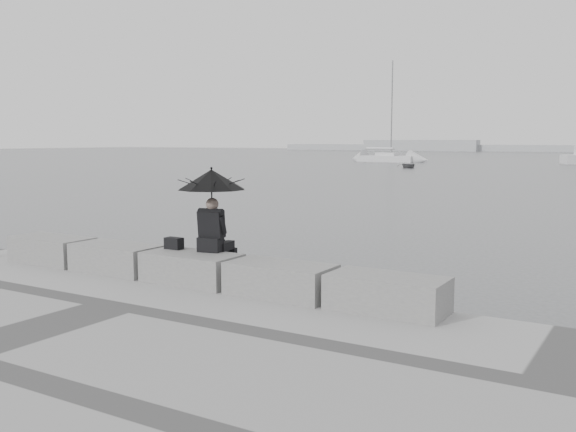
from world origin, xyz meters
The scene contains 10 objects.
ground centered at (0.00, 0.00, 0.00)m, with size 360.00×360.00×0.00m, color #46484B.
stone_block_far_left centered at (-3.40, -0.45, 0.75)m, with size 1.60×0.80×0.50m, color slate.
stone_block_left centered at (-1.70, -0.45, 0.75)m, with size 1.60×0.80×0.50m, color slate.
stone_block_centre centered at (0.00, -0.45, 0.75)m, with size 1.60×0.80×0.50m, color slate.
stone_block_right centered at (1.70, -0.45, 0.75)m, with size 1.60×0.80×0.50m, color slate.
stone_block_far_right centered at (3.40, -0.45, 0.75)m, with size 1.60×0.80×0.50m, color slate.
seated_person centered at (0.18, -0.14, 1.99)m, with size 1.12×1.12×1.39m.
bag centered at (-0.51, -0.29, 1.10)m, with size 0.30×0.17×0.19m, color black.
sailboat_left centered at (-25.08, 69.26, 0.52)m, with size 8.24×3.52×12.90m.
dinghy centered at (-16.55, 53.96, 0.25)m, with size 2.99×1.26×0.51m, color slate.
Camera 1 is at (6.62, -8.43, 2.83)m, focal length 40.00 mm.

